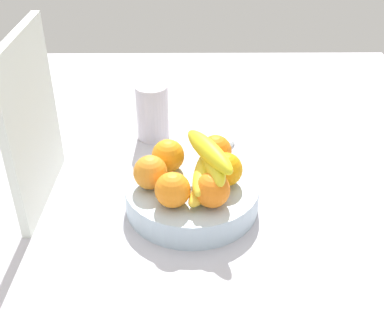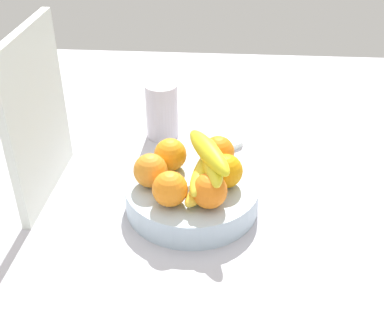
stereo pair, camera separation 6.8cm
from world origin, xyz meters
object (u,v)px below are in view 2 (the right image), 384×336
at_px(cutting_board, 37,117).
at_px(thermos_tumbler, 162,111).
at_px(orange_back_right, 218,152).
at_px(banana_bunch, 208,167).
at_px(orange_top_stack, 170,155).
at_px(jar_lid, 230,141).
at_px(orange_front_left, 150,170).
at_px(fruit_bowl, 192,195).
at_px(orange_back_left, 226,171).
at_px(orange_center, 209,191).
at_px(orange_front_right, 170,189).

xyz_separation_m(cutting_board, thermos_tumbler, (0.25, -0.22, -0.11)).
height_order(orange_back_right, banana_bunch, banana_bunch).
height_order(orange_top_stack, jar_lid, orange_top_stack).
relative_size(orange_front_left, orange_top_stack, 1.00).
distance_m(orange_back_right, jar_lid, 0.21).
relative_size(orange_front_left, banana_bunch, 0.38).
bearing_deg(orange_front_left, fruit_bowl, -85.18).
distance_m(orange_back_left, orange_top_stack, 0.13).
distance_m(orange_center, jar_lid, 0.34).
distance_m(fruit_bowl, orange_front_right, 0.10).
relative_size(orange_center, jar_lid, 1.08).
distance_m(orange_center, thermos_tumbler, 0.38).
bearing_deg(orange_front_right, banana_bunch, -52.96).
bearing_deg(orange_front_left, orange_back_left, -86.64).
bearing_deg(banana_bunch, orange_front_left, 87.07).
bearing_deg(orange_center, jar_lid, -7.02).
relative_size(orange_top_stack, jar_lid, 1.08).
bearing_deg(orange_center, cutting_board, 73.02).
bearing_deg(thermos_tumbler, banana_bunch, -156.72).
bearing_deg(orange_back_left, cutting_board, 84.14).
height_order(orange_back_left, jar_lid, orange_back_left).
xyz_separation_m(orange_back_right, banana_bunch, (-0.09, 0.02, 0.02)).
distance_m(orange_front_right, orange_back_right, 0.16).
relative_size(orange_back_right, cutting_board, 0.19).
height_order(orange_back_left, cutting_board, cutting_board).
relative_size(orange_back_right, banana_bunch, 0.38).
relative_size(thermos_tumbler, jar_lid, 2.22).
bearing_deg(orange_front_right, cutting_board, 68.95).
distance_m(orange_top_stack, banana_bunch, 0.11).
distance_m(orange_back_left, cutting_board, 0.40).
relative_size(orange_front_right, cutting_board, 0.19).
bearing_deg(orange_top_stack, cutting_board, 92.88).
distance_m(orange_back_left, jar_lid, 0.27).
bearing_deg(thermos_tumbler, jar_lid, -99.65).
xyz_separation_m(orange_front_left, orange_front_right, (-0.06, -0.05, 0.00)).
xyz_separation_m(orange_front_left, banana_bunch, (-0.01, -0.12, 0.02)).
bearing_deg(orange_top_stack, orange_center, -144.36).
xyz_separation_m(orange_front_left, thermos_tumbler, (0.30, 0.01, -0.02)).
bearing_deg(orange_front_right, jar_lid, -19.50).
distance_m(orange_back_right, thermos_tumbler, 0.26).
xyz_separation_m(orange_front_right, orange_center, (-0.00, -0.08, 0.00)).
distance_m(orange_center, orange_back_right, 0.14).
height_order(orange_center, orange_back_right, same).
height_order(orange_front_right, jar_lid, orange_front_right).
xyz_separation_m(orange_front_left, orange_center, (-0.06, -0.12, 0.00)).
bearing_deg(orange_back_left, fruit_bowl, 91.55).
height_order(thermos_tumbler, jar_lid, thermos_tumbler).
relative_size(orange_back_left, jar_lid, 1.08).
bearing_deg(cutting_board, orange_center, -105.00).
bearing_deg(jar_lid, thermos_tumbler, 80.35).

